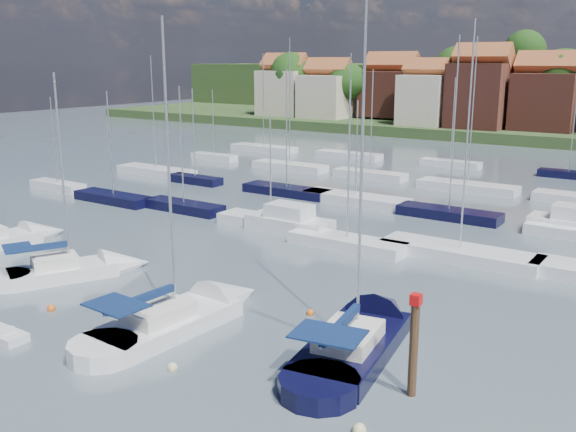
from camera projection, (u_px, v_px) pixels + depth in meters
The scene contains 11 objects.
ground at pixel (447, 196), 63.66m from camera, with size 260.00×260.00×0.00m, color #3F4B56.
sailboat_left at pixel (80, 270), 40.18m from camera, with size 6.80×10.04×13.57m.
sailboat_centre at pixel (190, 315), 33.20m from camera, with size 3.91×12.35×16.52m.
sailboat_navy at pixel (365, 334), 30.92m from camera, with size 5.43×13.22×17.73m.
sailboat_far at pixel (7, 240), 46.94m from camera, with size 4.18×10.50×13.60m.
tender at pixel (4, 335), 31.10m from camera, with size 2.55×1.21×0.55m.
timber_piling at pixel (413, 367), 25.68m from camera, with size 0.40×0.40×6.60m.
buoy_c at pixel (51, 310), 34.74m from camera, with size 0.45×0.45×0.45m, color #D85914.
buoy_d at pixel (172, 370), 28.09m from camera, with size 0.46×0.46×0.46m, color beige.
buoy_e at pixel (310, 315), 34.18m from camera, with size 0.42×0.42×0.42m, color #D85914.
marina_field at pixel (448, 203), 58.62m from camera, with size 79.62×41.41×15.93m.
Camera 1 is at (22.07, -20.36, 13.25)m, focal length 40.00 mm.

